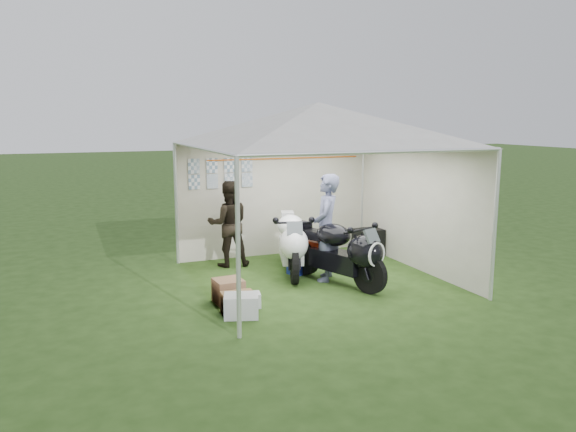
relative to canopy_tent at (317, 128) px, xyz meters
name	(u,v)px	position (x,y,z in m)	size (l,w,h in m)	color
ground	(317,279)	(0.00, -0.03, -2.58)	(80.00, 80.00, 0.00)	#233E13
canopy_tent	(317,128)	(0.00, 0.00, 0.00)	(5.66, 5.66, 3.00)	silver
motorcycle_white	(291,241)	(-0.26, 0.49, -1.98)	(0.94, 2.10, 1.07)	black
motorcycle_black	(341,251)	(0.23, -0.47, -1.99)	(1.00, 2.04, 1.05)	black
paddock_stand	(300,264)	(-0.10, 0.44, -2.41)	(0.44, 0.27, 0.33)	#2435CB
person_dark_jacket	(229,224)	(-1.14, 1.42, -1.77)	(0.78, 0.61, 1.61)	black
person_blue_jacket	(326,227)	(0.15, -0.09, -1.66)	(0.67, 0.44, 1.83)	slate
equipment_box	(368,242)	(1.70, 1.17, -2.31)	(0.54, 0.43, 0.54)	black
crate_0	(241,306)	(-1.75, -1.31, -2.42)	(0.47, 0.37, 0.32)	silver
crate_1	(229,291)	(-1.75, -0.67, -2.39)	(0.41, 0.41, 0.36)	brown
crate_2	(250,300)	(-1.50, -0.96, -2.47)	(0.29, 0.24, 0.21)	silver
crate_3	(238,303)	(-1.75, -1.17, -2.42)	(0.46, 0.33, 0.31)	olive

